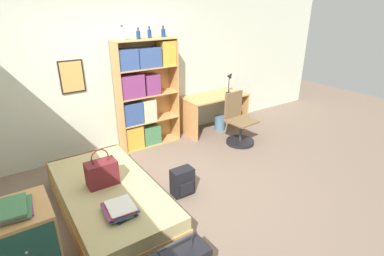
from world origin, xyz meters
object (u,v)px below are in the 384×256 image
at_px(desk_lamp, 230,79).
at_px(bottle_green, 122,35).
at_px(magazine_pile_on_dresser, 11,209).
at_px(bottle_brown, 138,35).
at_px(desk, 215,106).
at_px(dresser, 27,249).
at_px(backpack, 183,182).
at_px(handbag, 102,173).
at_px(desk_chair, 239,128).
at_px(bottle_blue, 163,33).
at_px(bookcase, 143,94).
at_px(book_stack_on_bed, 119,209).
at_px(bottle_clear, 149,33).
at_px(bed, 109,199).
at_px(waste_bin, 220,123).

bearing_deg(desk_lamp, bottle_green, 176.50).
bearing_deg(bottle_green, magazine_pile_on_dresser, -132.31).
distance_m(bottle_brown, desk, 2.06).
distance_m(dresser, backpack, 1.94).
xyz_separation_m(handbag, desk, (2.71, 1.30, -0.04)).
bearing_deg(desk_chair, bottle_blue, 136.60).
xyz_separation_m(magazine_pile_on_dresser, desk, (3.64, 1.97, -0.35)).
distance_m(bookcase, bottle_green, 1.03).
bearing_deg(desk_lamp, desk_chair, -116.96).
height_order(book_stack_on_bed, bottle_blue, bottle_blue).
xyz_separation_m(magazine_pile_on_dresser, bottle_clear, (2.38, 2.15, 1.07)).
bearing_deg(desk_lamp, desk, 175.55).
height_order(desk, backpack, desk).
height_order(book_stack_on_bed, dresser, dresser).
relative_size(dresser, bottle_blue, 4.48).
distance_m(bottle_green, bottle_blue, 0.77).
height_order(bed, backpack, bed).
xyz_separation_m(desk_chair, waste_bin, (0.11, 0.67, -0.15)).
distance_m(dresser, desk_chair, 3.80).
xyz_separation_m(bottle_green, desk, (1.76, -0.10, -1.43)).
distance_m(bed, bookcase, 2.07).
relative_size(magazine_pile_on_dresser, backpack, 1.01).
xyz_separation_m(bottle_blue, waste_bin, (1.09, -0.26, -1.79)).
bearing_deg(desk_chair, desk_lamp, 63.04).
bearing_deg(bottle_green, desk, -3.31).
height_order(bookcase, bottle_brown, bottle_brown).
xyz_separation_m(magazine_pile_on_dresser, backpack, (1.91, 0.44, -0.68)).
xyz_separation_m(bookcase, desk_chair, (1.45, -0.87, -0.66)).
bearing_deg(desk_lamp, bed, -156.26).
bearing_deg(book_stack_on_bed, bottle_blue, 50.33).
distance_m(dresser, magazine_pile_on_dresser, 0.45).
distance_m(book_stack_on_bed, bottle_green, 2.71).
height_order(magazine_pile_on_dresser, bottle_green, bottle_green).
bearing_deg(desk_chair, bookcase, 148.97).
bearing_deg(magazine_pile_on_dresser, desk, 28.38).
bearing_deg(waste_bin, magazine_pile_on_dresser, -152.96).
distance_m(bottle_clear, backpack, 2.49).
height_order(desk, desk_chair, desk_chair).
relative_size(bed, desk, 1.60).
bearing_deg(desk, handbag, -154.36).
relative_size(bed, bottle_green, 9.34).
bearing_deg(handbag, bottle_brown, 49.27).
relative_size(bottle_green, bottle_brown, 1.22).
xyz_separation_m(desk, desk_chair, (-0.02, -0.73, -0.22)).
bearing_deg(desk_chair, desk, 88.61).
distance_m(bookcase, bottle_brown, 0.98).
relative_size(desk, desk_chair, 1.39).
relative_size(bottle_green, waste_bin, 0.78).
xyz_separation_m(bookcase, backpack, (-0.26, -1.67, -0.77)).
relative_size(bottle_clear, desk, 0.15).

